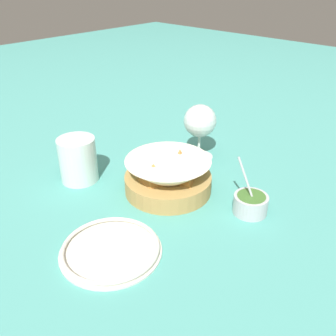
# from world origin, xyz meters

# --- Properties ---
(ground_plane) EXTENTS (4.00, 4.00, 0.00)m
(ground_plane) POSITION_xyz_m (0.00, 0.00, 0.00)
(ground_plane) COLOR teal
(food_basket) EXTENTS (0.21, 0.21, 0.09)m
(food_basket) POSITION_xyz_m (0.01, -0.03, 0.04)
(food_basket) COLOR #B2894C
(food_basket) RESTS_ON ground_plane
(sauce_cup) EXTENTS (0.08, 0.08, 0.12)m
(sauce_cup) POSITION_xyz_m (-0.19, -0.09, 0.02)
(sauce_cup) COLOR #B7B7BC
(sauce_cup) RESTS_ON ground_plane
(wine_glass) EXTENTS (0.09, 0.09, 0.15)m
(wine_glass) POSITION_xyz_m (0.06, -0.22, 0.10)
(wine_glass) COLOR silver
(wine_glass) RESTS_ON ground_plane
(beer_mug) EXTENTS (0.14, 0.09, 0.11)m
(beer_mug) POSITION_xyz_m (0.21, 0.08, 0.05)
(beer_mug) COLOR silver
(beer_mug) RESTS_ON ground_plane
(side_plate) EXTENTS (0.20, 0.20, 0.01)m
(side_plate) POSITION_xyz_m (-0.06, 0.20, 0.01)
(side_plate) COLOR silver
(side_plate) RESTS_ON ground_plane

